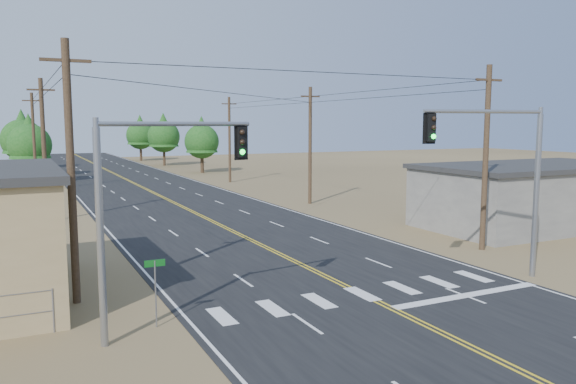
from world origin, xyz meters
TOP-DOWN VIEW (x-y plane):
  - ground at (0.00, 0.00)m, footprint 220.00×220.00m
  - road at (0.00, 30.00)m, footprint 15.00×200.00m
  - building_right at (19.00, 16.00)m, footprint 15.00×8.00m
  - utility_pole_left_near at (-10.50, 12.00)m, footprint 1.80×0.30m
  - utility_pole_left_mid at (-10.50, 32.00)m, footprint 1.80×0.30m
  - utility_pole_left_far at (-10.50, 52.00)m, footprint 1.80×0.30m
  - utility_pole_right_near at (10.50, 12.00)m, footprint 1.80×0.30m
  - utility_pole_right_mid at (10.50, 32.00)m, footprint 1.80×0.30m
  - utility_pole_right_far at (10.50, 52.00)m, footprint 1.80×0.30m
  - signal_mast_left at (-8.66, 7.32)m, footprint 5.36×1.10m
  - signal_mast_right at (6.88, 7.23)m, footprint 5.69×1.37m
  - street_sign at (-8.34, 8.00)m, footprint 0.70×0.06m
  - tree_left_near at (-10.71, 60.93)m, footprint 4.87×4.87m
  - tree_left_mid at (-11.33, 68.92)m, footprint 5.28×5.28m
  - tree_left_far at (-9.95, 84.94)m, footprint 4.53×4.53m
  - tree_right_near at (11.48, 65.99)m, footprint 4.81×4.81m
  - tree_right_mid at (9.99, 82.07)m, footprint 5.25×5.25m
  - tree_right_far at (9.00, 96.06)m, footprint 5.17×5.17m

SIDE VIEW (x-z plane):
  - ground at x=0.00m, z-range 0.00..0.00m
  - road at x=0.00m, z-range 0.00..0.02m
  - street_sign at x=-8.34m, z-range 0.40..2.74m
  - building_right at x=19.00m, z-range 0.00..4.00m
  - tree_left_far at x=-9.95m, z-range 0.84..8.39m
  - signal_mast_left at x=-8.66m, z-range 1.21..8.28m
  - tree_right_near at x=11.48m, z-range 0.89..8.92m
  - tree_left_near at x=-10.71m, z-range 0.91..9.02m
  - signal_mast_right at x=6.88m, z-range 1.30..8.91m
  - utility_pole_left_near at x=-10.50m, z-range 0.12..10.12m
  - utility_pole_left_mid at x=-10.50m, z-range 0.12..10.12m
  - utility_pole_left_far at x=-10.50m, z-range 0.12..10.12m
  - utility_pole_right_near at x=10.50m, z-range 0.12..10.12m
  - utility_pole_right_mid at x=10.50m, z-range 0.12..10.12m
  - utility_pole_right_far at x=10.50m, z-range 0.12..10.12m
  - tree_right_far at x=9.00m, z-range 0.96..9.57m
  - tree_right_mid at x=9.99m, z-range 0.98..9.72m
  - tree_left_mid at x=-11.33m, z-range 0.98..9.78m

